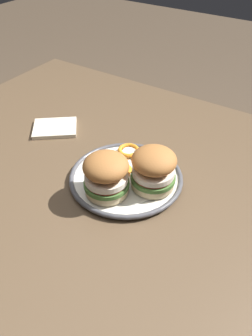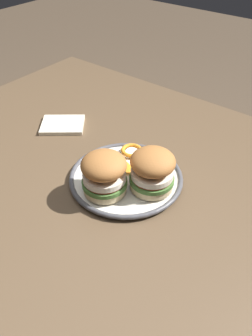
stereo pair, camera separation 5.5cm
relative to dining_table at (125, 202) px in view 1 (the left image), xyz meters
The scene contains 10 objects.
ground_plane 0.62m from the dining_table, ahead, with size 8.00×8.00×0.00m, color #4C3D2D.
dining_table is the anchor object (origin of this frame).
dinner_plate 0.09m from the dining_table, 39.36° to the right, with size 0.28×0.28×0.02m.
sandwich_half_left 0.17m from the dining_table, ahead, with size 0.15×0.15×0.10m.
sandwich_half_right 0.17m from the dining_table, 92.97° to the right, with size 0.14×0.14×0.10m.
orange_peel_curled 0.14m from the dining_table, 117.20° to the left, with size 0.08×0.08×0.01m.
orange_peel_strip_long 0.11m from the dining_table, 144.27° to the left, with size 0.09×0.05×0.01m.
orange_peel_strip_short 0.13m from the dining_table, 86.11° to the left, with size 0.06×0.07×0.01m.
orange_peel_small_curl 0.12m from the dining_table, 166.72° to the right, with size 0.07×0.07×0.01m.
folded_napkin 0.32m from the dining_table, 166.71° to the left, with size 0.13×0.10×0.01m, color beige.
Camera 1 is at (0.35, -0.53, 1.26)m, focal length 36.27 mm.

